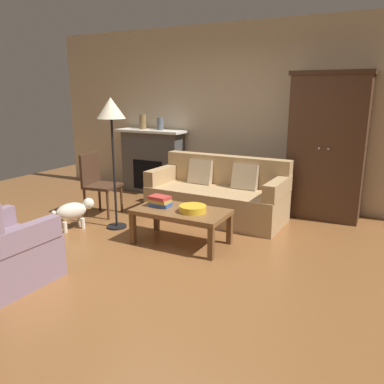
% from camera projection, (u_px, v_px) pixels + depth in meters
% --- Properties ---
extents(ground_plane, '(9.60, 9.60, 0.00)m').
position_uv_depth(ground_plane, '(158.00, 252.00, 4.39)').
color(ground_plane, brown).
extents(back_wall, '(7.20, 0.10, 2.80)m').
position_uv_depth(back_wall, '(242.00, 115.00, 6.23)').
color(back_wall, beige).
rests_on(back_wall, ground).
extents(fireplace, '(1.26, 0.48, 1.12)m').
position_uv_depth(fireplace, '(153.00, 161.00, 6.91)').
color(fireplace, '#4C4947').
rests_on(fireplace, ground).
extents(armoire, '(1.06, 0.57, 2.03)m').
position_uv_depth(armoire, '(327.00, 147.00, 5.41)').
color(armoire, '#472D1E').
rests_on(armoire, ground).
extents(couch, '(1.94, 0.89, 0.86)m').
position_uv_depth(couch, '(218.00, 196.00, 5.53)').
color(couch, tan).
rests_on(couch, ground).
extents(coffee_table, '(1.10, 0.60, 0.42)m').
position_uv_depth(coffee_table, '(181.00, 214.00, 4.55)').
color(coffee_table, brown).
rests_on(coffee_table, ground).
extents(fruit_bowl, '(0.31, 0.31, 0.08)m').
position_uv_depth(fruit_bowl, '(193.00, 209.00, 4.45)').
color(fruit_bowl, gold).
rests_on(fruit_bowl, coffee_table).
extents(book_stack, '(0.26, 0.20, 0.13)m').
position_uv_depth(book_stack, '(160.00, 201.00, 4.66)').
color(book_stack, '#38569E').
rests_on(book_stack, coffee_table).
extents(mantel_vase_bronze, '(0.12, 0.12, 0.26)m').
position_uv_depth(mantel_vase_bronze, '(143.00, 122.00, 6.81)').
color(mantel_vase_bronze, olive).
rests_on(mantel_vase_bronze, fireplace).
extents(mantel_vase_slate, '(0.12, 0.12, 0.22)m').
position_uv_depth(mantel_vase_slate, '(160.00, 124.00, 6.65)').
color(mantel_vase_slate, '#565B66').
rests_on(mantel_vase_slate, fireplace).
extents(armchair_near_left, '(0.80, 0.79, 0.88)m').
position_uv_depth(armchair_near_left, '(0.00, 252.00, 3.60)').
color(armchair_near_left, gray).
rests_on(armchair_near_left, ground).
extents(side_chair_wooden, '(0.50, 0.50, 0.90)m').
position_uv_depth(side_chair_wooden, '(97.00, 180.00, 5.65)').
color(side_chair_wooden, '#472D1E').
rests_on(side_chair_wooden, ground).
extents(floor_lamp, '(0.36, 0.36, 1.69)m').
position_uv_depth(floor_lamp, '(111.00, 116.00, 4.83)').
color(floor_lamp, black).
rests_on(floor_lamp, ground).
extents(dog, '(0.35, 0.53, 0.39)m').
position_uv_depth(dog, '(74.00, 211.00, 5.08)').
color(dog, beige).
rests_on(dog, ground).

